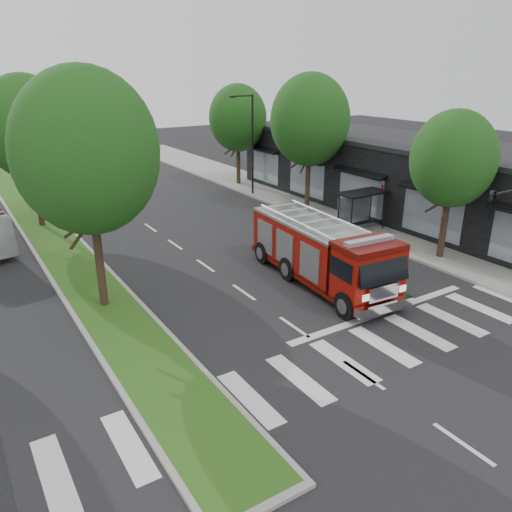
% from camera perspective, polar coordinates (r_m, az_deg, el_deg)
% --- Properties ---
extents(ground, '(140.00, 140.00, 0.00)m').
position_cam_1_polar(ground, '(20.66, 4.40, -8.13)').
color(ground, black).
rests_on(ground, ground).
extents(sidewalk_right, '(5.00, 80.00, 0.15)m').
position_cam_1_polar(sidewalk_right, '(35.27, 11.09, 4.10)').
color(sidewalk_right, gray).
rests_on(sidewalk_right, ground).
extents(median, '(3.00, 50.00, 0.15)m').
position_cam_1_polar(median, '(34.23, -22.60, 2.36)').
color(median, gray).
rests_on(median, ground).
extents(storefront_row, '(8.00, 30.00, 5.00)m').
position_cam_1_polar(storefront_row, '(37.86, 16.40, 8.58)').
color(storefront_row, black).
rests_on(storefront_row, ground).
extents(bus_shelter, '(3.20, 1.60, 2.61)m').
position_cam_1_polar(bus_shelter, '(32.60, 11.87, 6.27)').
color(bus_shelter, black).
rests_on(bus_shelter, ground).
extents(tree_right_near, '(4.40, 4.40, 8.05)m').
position_cam_1_polar(tree_right_near, '(28.17, 21.61, 10.25)').
color(tree_right_near, black).
rests_on(tree_right_near, ground).
extents(tree_right_mid, '(5.60, 5.60, 9.72)m').
position_cam_1_polar(tree_right_mid, '(36.38, 6.18, 15.18)').
color(tree_right_mid, black).
rests_on(tree_right_mid, ground).
extents(tree_right_far, '(5.00, 5.00, 8.73)m').
position_cam_1_polar(tree_right_far, '(44.68, -2.10, 15.47)').
color(tree_right_far, black).
rests_on(tree_right_far, ground).
extents(tree_median_near, '(5.80, 5.80, 10.16)m').
position_cam_1_polar(tree_median_near, '(21.22, -18.81, 11.16)').
color(tree_median_near, black).
rests_on(tree_median_near, ground).
extents(tree_median_far, '(5.60, 5.60, 9.72)m').
position_cam_1_polar(tree_median_far, '(34.92, -24.71, 13.24)').
color(tree_median_far, black).
rests_on(tree_median_far, ground).
extents(streetlight_right_far, '(2.11, 0.20, 8.00)m').
position_cam_1_polar(streetlight_right_far, '(40.83, -0.58, 13.06)').
color(streetlight_right_far, black).
rests_on(streetlight_right_far, ground).
extents(fire_engine, '(3.54, 9.63, 3.27)m').
position_cam_1_polar(fire_engine, '(24.34, 7.49, 0.42)').
color(fire_engine, '#4D0804').
rests_on(fire_engine, ground).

